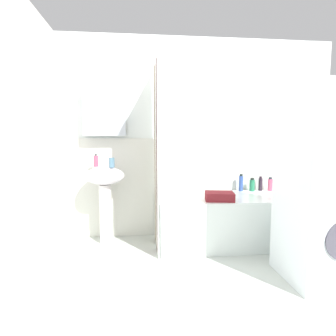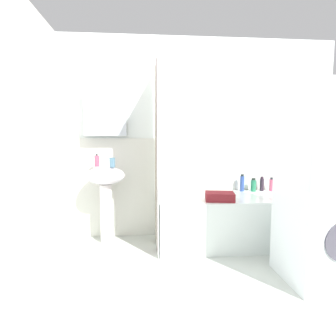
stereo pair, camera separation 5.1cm
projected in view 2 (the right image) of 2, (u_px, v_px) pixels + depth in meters
ground_plane at (213, 287)px, 2.32m from camera, size 4.80×5.60×0.04m
wall_back_tiled at (185, 143)px, 3.44m from camera, size 3.60×0.18×2.40m
wall_left_tiled at (26, 149)px, 2.40m from camera, size 0.07×1.81×2.40m
sink at (106, 188)px, 3.18m from camera, size 0.44×0.34×0.88m
faucet at (106, 161)px, 3.23m from camera, size 0.03×0.12×0.12m
soap_dispenser at (97, 161)px, 3.21m from camera, size 0.05×0.05×0.15m
toothbrush_cup at (112, 163)px, 3.12m from camera, size 0.06×0.06×0.11m
bathtub at (225, 220)px, 3.18m from camera, size 1.52×0.70×0.55m
shower_curtain at (157, 157)px, 3.03m from camera, size 0.01×0.70×2.00m
shampoo_bottle at (272, 185)px, 3.46m from camera, size 0.06×0.06×0.17m
body_wash_bottle at (262, 184)px, 3.48m from camera, size 0.05×0.05×0.18m
lotion_bottle at (253, 185)px, 3.45m from camera, size 0.06×0.06×0.16m
conditioner_bottle at (242, 183)px, 3.44m from camera, size 0.05×0.05×0.21m
towel_folded at (220, 197)px, 2.94m from camera, size 0.33×0.26×0.09m
washer_dryer_stack at (322, 185)px, 2.31m from camera, size 0.57×0.60×1.64m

